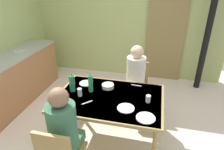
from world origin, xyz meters
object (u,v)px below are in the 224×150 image
at_px(person_far_diner, 136,72).
at_px(water_bottle_green_far, 72,83).
at_px(chair_far_diner, 136,84).
at_px(water_bottle_green_near, 90,83).
at_px(serving_bowl_center, 108,86).
at_px(kitchen_counter, 12,81).
at_px(person_near_diner, 63,125).
at_px(dining_table, 109,101).

relative_size(person_far_diner, water_bottle_green_far, 2.87).
bearing_deg(chair_far_diner, person_far_diner, 90.00).
bearing_deg(chair_far_diner, water_bottle_green_near, 54.69).
distance_m(chair_far_diner, serving_bowl_center, 0.75).
height_order(kitchen_counter, chair_far_diner, kitchen_counter).
bearing_deg(person_near_diner, kitchen_counter, 143.16).
bearing_deg(person_near_diner, water_bottle_green_near, 88.00).
bearing_deg(dining_table, person_far_diner, 70.08).
height_order(person_near_diner, water_bottle_green_near, person_near_diner).
relative_size(water_bottle_green_near, water_bottle_green_far, 1.03).
bearing_deg(water_bottle_green_far, kitchen_counter, 161.06).
bearing_deg(kitchen_counter, water_bottle_green_far, -18.94).
bearing_deg(water_bottle_green_near, serving_bowl_center, 35.57).
distance_m(water_bottle_green_far, serving_bowl_center, 0.50).
xyz_separation_m(chair_far_diner, water_bottle_green_near, (-0.54, -0.76, 0.35)).
distance_m(person_far_diner, water_bottle_green_far, 1.04).
relative_size(kitchen_counter, chair_far_diner, 2.59).
relative_size(person_near_diner, water_bottle_green_far, 2.87).
height_order(dining_table, person_near_diner, person_near_diner).
height_order(person_far_diner, water_bottle_green_far, person_far_diner).
distance_m(kitchen_counter, chair_far_diner, 2.24).
relative_size(chair_far_diner, water_bottle_green_near, 3.15).
distance_m(chair_far_diner, person_near_diner, 1.68).
bearing_deg(person_far_diner, dining_table, 70.08).
xyz_separation_m(dining_table, water_bottle_green_far, (-0.53, 0.04, 0.19)).
bearing_deg(person_far_diner, serving_bowl_center, 55.07).
bearing_deg(kitchen_counter, person_far_diner, 4.73).
bearing_deg(person_near_diner, serving_bowl_center, 76.06).
xyz_separation_m(dining_table, person_near_diner, (-0.31, -0.71, 0.12)).
distance_m(kitchen_counter, person_near_diner, 2.09).
bearing_deg(water_bottle_green_near, chair_far_diner, 54.69).
bearing_deg(kitchen_counter, serving_bowl_center, -8.96).
relative_size(person_near_diner, water_bottle_green_near, 2.79).
bearing_deg(kitchen_counter, dining_table, -15.02).
distance_m(person_near_diner, serving_bowl_center, 0.97).
height_order(chair_far_diner, water_bottle_green_near, water_bottle_green_near).
bearing_deg(water_bottle_green_far, person_far_diner, 40.46).
bearing_deg(person_near_diner, person_far_diner, 68.17).
xyz_separation_m(person_far_diner, water_bottle_green_far, (-0.79, -0.67, 0.07)).
height_order(person_near_diner, person_far_diner, same).
bearing_deg(dining_table, serving_bowl_center, 108.87).
xyz_separation_m(person_near_diner, person_far_diner, (0.57, 1.42, 0.00)).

